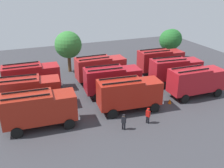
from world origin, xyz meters
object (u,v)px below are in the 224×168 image
object	(u,v)px
firefighter_0	(132,78)
firefighter_1	(148,115)
fire_truck_7	(100,68)
firefighter_3	(180,63)
fire_truck_6	(31,76)
fire_truck_2	(196,80)
firefighter_2	(124,121)
fire_truck_5	(175,70)
fire_truck_8	(160,60)
fire_truck_4	(112,79)
fire_truck_3	(28,91)
fire_truck_1	(129,93)
tree_0	(68,45)
tree_1	(170,40)
tree_2	(172,39)
traffic_cone_0	(170,101)
fire_truck_0	(39,108)

from	to	relation	value
firefighter_0	firefighter_1	xyz separation A→B (m)	(-2.91, -9.94, 0.05)
fire_truck_7	firefighter_3	bearing A→B (deg)	2.04
fire_truck_6	fire_truck_2	bearing A→B (deg)	-24.66
firefighter_3	firefighter_2	bearing A→B (deg)	36.19
fire_truck_5	fire_truck_6	size ratio (longest dim) A/B	1.02
fire_truck_5	fire_truck_8	xyz separation A→B (m)	(0.42, 4.64, 0.00)
fire_truck_4	firefighter_2	distance (m)	8.22
fire_truck_3	firefighter_3	bearing A→B (deg)	17.73
fire_truck_5	fire_truck_1	bearing A→B (deg)	-148.48
fire_truck_3	firefighter_1	world-z (taller)	fire_truck_3
tree_0	tree_1	world-z (taller)	tree_0
firefighter_0	tree_2	bearing A→B (deg)	-115.25
firefighter_2	tree_2	xyz separation A→B (m)	(17.68, 18.55, 2.80)
fire_truck_4	tree_2	xyz separation A→B (m)	(15.80, 10.64, 1.58)
fire_truck_1	fire_truck_5	world-z (taller)	same
firefighter_1	firefighter_3	world-z (taller)	firefighter_1
tree_1	fire_truck_4	bearing A→B (deg)	-146.63
fire_truck_5	tree_0	bearing A→B (deg)	144.89
fire_truck_2	traffic_cone_0	world-z (taller)	fire_truck_2
fire_truck_2	tree_2	size ratio (longest dim) A/B	1.30
fire_truck_7	firefighter_1	bearing A→B (deg)	-86.74
fire_truck_6	fire_truck_7	bearing A→B (deg)	0.25
fire_truck_4	firefighter_2	world-z (taller)	fire_truck_4
fire_truck_3	firefighter_0	distance (m)	14.16
fire_truck_5	firefighter_0	distance (m)	6.16
fire_truck_7	tree_2	world-z (taller)	tree_2
fire_truck_2	fire_truck_6	bearing A→B (deg)	155.92
fire_truck_5	tree_0	distance (m)	16.61
firefighter_1	tree_0	bearing A→B (deg)	73.44
fire_truck_3	fire_truck_4	xyz separation A→B (m)	(10.11, -0.08, 0.00)
fire_truck_5	fire_truck_6	bearing A→B (deg)	171.19
fire_truck_2	fire_truck_3	size ratio (longest dim) A/B	0.98
fire_truck_6	fire_truck_7	size ratio (longest dim) A/B	1.00
fire_truck_2	fire_truck_1	bearing A→B (deg)	-176.76
fire_truck_6	tree_1	distance (m)	24.61
tree_1	traffic_cone_0	size ratio (longest dim) A/B	9.44
firefighter_0	firefighter_3	xyz separation A→B (m)	(10.43, 3.19, 0.04)
fire_truck_1	firefighter_3	world-z (taller)	fire_truck_1
fire_truck_8	traffic_cone_0	world-z (taller)	fire_truck_8
firefighter_1	firefighter_2	world-z (taller)	firefighter_1
tree_2	tree_1	bearing A→B (deg)	-139.00
firefighter_3	tree_1	bearing A→B (deg)	-99.09
fire_truck_2	fire_truck_4	size ratio (longest dim) A/B	0.99
fire_truck_1	fire_truck_6	size ratio (longest dim) A/B	1.02
fire_truck_6	fire_truck_5	bearing A→B (deg)	-13.28
fire_truck_2	fire_truck_8	size ratio (longest dim) A/B	1.00
fire_truck_0	fire_truck_7	xyz separation A→B (m)	(9.43, 9.19, 0.00)
firefighter_2	tree_2	distance (m)	25.78
firefighter_3	fire_truck_7	bearing A→B (deg)	-0.55
tree_2	firefighter_3	bearing A→B (deg)	-106.46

